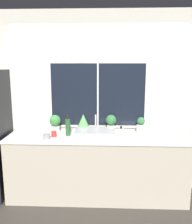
% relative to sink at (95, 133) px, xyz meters
% --- Properties ---
extents(ground_plane, '(14.00, 14.00, 0.00)m').
position_rel_sink_xyz_m(ground_plane, '(0.03, -0.30, -0.97)').
color(ground_plane, '#38332D').
extents(wall_back, '(8.00, 0.09, 2.70)m').
position_rel_sink_xyz_m(wall_back, '(0.03, 0.36, 0.38)').
color(wall_back, beige).
rests_on(wall_back, ground_plane).
extents(counter, '(2.55, 0.61, 0.93)m').
position_rel_sink_xyz_m(counter, '(0.03, -0.00, -0.51)').
color(counter, '#B2A893').
rests_on(counter, ground_plane).
extents(sink, '(0.56, 0.42, 0.27)m').
position_rel_sink_xyz_m(sink, '(0.00, 0.00, 0.00)').
color(sink, '#ADADB2').
rests_on(sink, counter).
extents(potted_plant_far_left, '(0.17, 0.17, 0.26)m').
position_rel_sink_xyz_m(potted_plant_far_left, '(-0.61, 0.22, 0.10)').
color(potted_plant_far_left, white).
rests_on(potted_plant_far_left, counter).
extents(potted_plant_center_left, '(0.16, 0.16, 0.27)m').
position_rel_sink_xyz_m(potted_plant_center_left, '(-0.18, 0.22, 0.11)').
color(potted_plant_center_left, white).
rests_on(potted_plant_center_left, counter).
extents(potted_plant_center_right, '(0.16, 0.16, 0.26)m').
position_rel_sink_xyz_m(potted_plant_center_right, '(0.23, 0.22, 0.10)').
color(potted_plant_center_right, white).
rests_on(potted_plant_center_right, counter).
extents(potted_plant_far_right, '(0.13, 0.13, 0.23)m').
position_rel_sink_xyz_m(potted_plant_far_right, '(0.67, 0.22, 0.06)').
color(potted_plant_far_right, white).
rests_on(potted_plant_far_right, counter).
extents(soap_bottle, '(0.07, 0.07, 0.15)m').
position_rel_sink_xyz_m(soap_bottle, '(0.36, -0.01, 0.02)').
color(soap_bottle, white).
rests_on(soap_bottle, counter).
extents(bottle_tall, '(0.06, 0.06, 0.31)m').
position_rel_sink_xyz_m(bottle_tall, '(-0.39, 0.01, 0.08)').
color(bottle_tall, '#235128').
rests_on(bottle_tall, counter).
extents(mug_grey, '(0.09, 0.09, 0.08)m').
position_rel_sink_xyz_m(mug_grey, '(-0.65, -0.16, -0.00)').
color(mug_grey, gray).
rests_on(mug_grey, counter).
extents(mug_white, '(0.08, 0.08, 0.09)m').
position_rel_sink_xyz_m(mug_white, '(0.95, -0.02, 0.00)').
color(mug_white, white).
rests_on(mug_white, counter).
extents(mug_red, '(0.08, 0.08, 0.08)m').
position_rel_sink_xyz_m(mug_red, '(-0.58, -0.04, -0.01)').
color(mug_red, '#B72D28').
rests_on(mug_red, counter).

